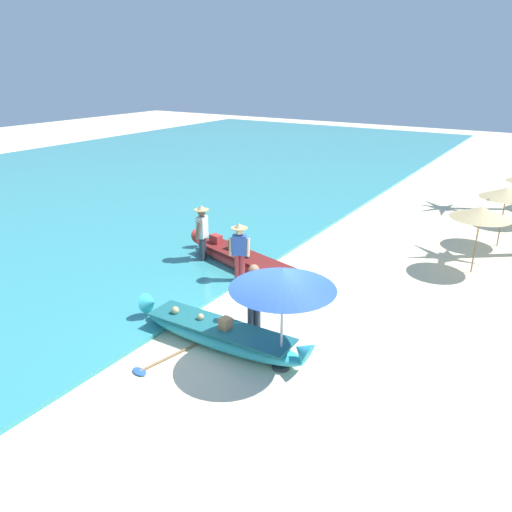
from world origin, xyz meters
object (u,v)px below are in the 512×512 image
at_px(boat_cyan_foreground, 219,334).
at_px(boat_red_midground, 245,262).
at_px(patio_umbrella_large, 283,279).
at_px(person_tourist_customer, 254,298).
at_px(person_vendor_assistant, 202,230).
at_px(person_vendor_hatted, 240,249).
at_px(paddle, 163,360).

height_order(boat_cyan_foreground, boat_red_midground, boat_red_midground).
bearing_deg(boat_cyan_foreground, patio_umbrella_large, -0.81).
xyz_separation_m(person_tourist_customer, patio_umbrella_large, (1.02, -0.64, 0.91)).
bearing_deg(boat_cyan_foreground, person_tourist_customer, 53.42).
bearing_deg(boat_cyan_foreground, person_vendor_assistant, 132.00).
bearing_deg(person_vendor_hatted, boat_cyan_foreground, -63.80).
height_order(person_vendor_hatted, person_tourist_customer, person_tourist_customer).
distance_m(person_vendor_assistant, patio_umbrella_large, 5.83).
distance_m(boat_cyan_foreground, paddle, 1.26).
height_order(boat_cyan_foreground, paddle, boat_cyan_foreground).
relative_size(person_vendor_assistant, patio_umbrella_large, 0.84).
relative_size(person_vendor_assistant, paddle, 1.00).
bearing_deg(person_vendor_hatted, paddle, -78.54).
height_order(boat_red_midground, person_tourist_customer, person_tourist_customer).
height_order(person_vendor_hatted, paddle, person_vendor_hatted).
relative_size(boat_cyan_foreground, patio_umbrella_large, 2.02).
distance_m(boat_red_midground, patio_umbrella_large, 5.11).
height_order(person_vendor_assistant, paddle, person_vendor_assistant).
height_order(person_vendor_hatted, person_vendor_assistant, person_vendor_assistant).
height_order(boat_cyan_foreground, person_vendor_hatted, person_vendor_hatted).
bearing_deg(patio_umbrella_large, paddle, -152.81).
distance_m(boat_cyan_foreground, boat_red_midground, 4.00).
bearing_deg(patio_umbrella_large, boat_cyan_foreground, 179.19).
relative_size(boat_cyan_foreground, person_vendor_hatted, 2.51).
distance_m(boat_red_midground, person_vendor_assistant, 1.56).
distance_m(person_vendor_hatted, person_tourist_customer, 2.88).
distance_m(patio_umbrella_large, paddle, 2.98).
bearing_deg(person_vendor_assistant, boat_cyan_foreground, -48.00).
distance_m(person_tourist_customer, person_vendor_assistant, 4.57).
bearing_deg(paddle, boat_red_midground, 103.80).
relative_size(boat_red_midground, paddle, 2.68).
bearing_deg(person_tourist_customer, boat_cyan_foreground, -126.58).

